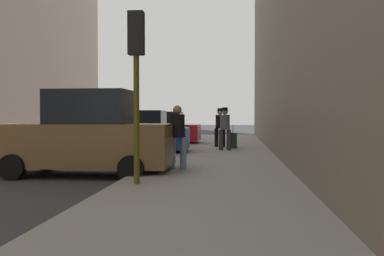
# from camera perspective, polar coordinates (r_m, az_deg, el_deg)

# --- Properties ---
(ground_plane) EXTENTS (120.00, 120.00, 0.00)m
(ground_plane) POSITION_cam_1_polar(r_m,az_deg,el_deg) (13.95, -22.39, -4.99)
(ground_plane) COLOR #38383A
(sidewalk) EXTENTS (4.00, 40.00, 0.15)m
(sidewalk) POSITION_cam_1_polar(r_m,az_deg,el_deg) (12.32, 3.15, -5.38)
(sidewalk) COLOR gray
(sidewalk) RESTS_ON ground_plane
(parked_bronze_suv) EXTENTS (4.62, 2.09, 2.25)m
(parked_bronze_suv) POSITION_cam_1_polar(r_m,az_deg,el_deg) (11.58, -13.96, -1.12)
(parked_bronze_suv) COLOR brown
(parked_bronze_suv) RESTS_ON ground_plane
(parked_blue_sedan) EXTENTS (4.23, 2.11, 1.79)m
(parked_blue_sedan) POSITION_cam_1_polar(r_m,az_deg,el_deg) (17.19, -7.39, -0.80)
(parked_blue_sedan) COLOR navy
(parked_blue_sedan) RESTS_ON ground_plane
(parked_red_hatchback) EXTENTS (4.24, 2.13, 1.79)m
(parked_red_hatchback) POSITION_cam_1_polar(r_m,az_deg,el_deg) (22.64, -4.19, -0.20)
(parked_red_hatchback) COLOR #B2191E
(parked_red_hatchback) RESTS_ON ground_plane
(fire_hydrant) EXTENTS (0.42, 0.22, 0.70)m
(fire_hydrant) POSITION_cam_1_polar(r_m,az_deg,el_deg) (16.98, -1.38, -2.01)
(fire_hydrant) COLOR red
(fire_hydrant) RESTS_ON sidewalk
(traffic_light) EXTENTS (0.32, 0.32, 3.60)m
(traffic_light) POSITION_cam_1_polar(r_m,az_deg,el_deg) (9.10, -7.43, 9.06)
(traffic_light) COLOR #514C0F
(traffic_light) RESTS_ON sidewalk
(pedestrian_with_fedora) EXTENTS (0.52, 0.46, 1.78)m
(pedestrian_with_fedora) POSITION_cam_1_polar(r_m,az_deg,el_deg) (19.66, 3.74, 0.35)
(pedestrian_with_fedora) COLOR black
(pedestrian_with_fedora) RESTS_ON sidewalk
(pedestrian_in_jeans) EXTENTS (0.51, 0.41, 1.71)m
(pedestrian_in_jeans) POSITION_cam_1_polar(r_m,az_deg,el_deg) (11.55, -1.97, -0.72)
(pedestrian_in_jeans) COLOR #728CB2
(pedestrian_in_jeans) RESTS_ON sidewalk
(pedestrian_with_beanie) EXTENTS (0.52, 0.44, 1.78)m
(pedestrian_with_beanie) POSITION_cam_1_polar(r_m,az_deg,el_deg) (17.74, 4.41, 0.21)
(pedestrian_with_beanie) COLOR #333338
(pedestrian_with_beanie) RESTS_ON sidewalk
(rolling_suitcase) EXTENTS (0.38, 0.57, 1.04)m
(rolling_suitcase) POSITION_cam_1_polar(r_m,az_deg,el_deg) (19.00, 5.46, -1.65)
(rolling_suitcase) COLOR black
(rolling_suitcase) RESTS_ON sidewalk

